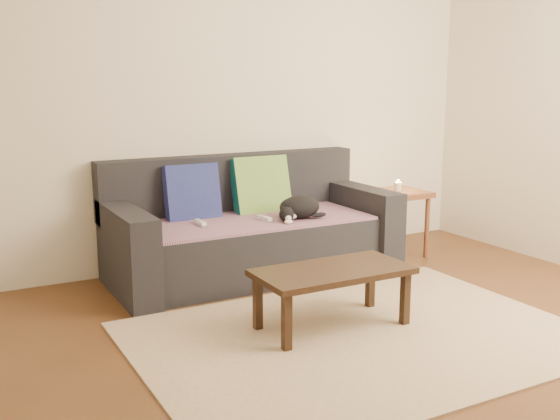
{
  "coord_description": "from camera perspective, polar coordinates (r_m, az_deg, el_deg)",
  "views": [
    {
      "loc": [
        -2.07,
        -2.71,
        1.45
      ],
      "look_at": [
        0.05,
        1.2,
        0.55
      ],
      "focal_mm": 42.0,
      "sensor_mm": 36.0,
      "label": 1
    }
  ],
  "objects": [
    {
      "name": "sofa",
      "position": [
        4.89,
        -2.59,
        -2.06
      ],
      "size": [
        2.1,
        0.94,
        0.87
      ],
      "color": "#232328",
      "rests_on": "ground"
    },
    {
      "name": "wii_remote_a",
      "position": [
        4.61,
        -6.95,
        -1.11
      ],
      "size": [
        0.04,
        0.15,
        0.03
      ],
      "primitive_type": "cube",
      "rotation": [
        0.0,
        0.0,
        1.57
      ],
      "color": "white",
      "rests_on": "throw_blanket"
    },
    {
      "name": "ground",
      "position": [
        3.71,
        8.36,
        -11.72
      ],
      "size": [
        4.5,
        4.5,
        0.0
      ],
      "primitive_type": "plane",
      "color": "brown",
      "rests_on": "ground"
    },
    {
      "name": "cat",
      "position": [
        4.77,
        1.62,
        0.18
      ],
      "size": [
        0.38,
        0.28,
        0.16
      ],
      "rotation": [
        0.0,
        0.0,
        -0.14
      ],
      "color": "black",
      "rests_on": "throw_blanket"
    },
    {
      "name": "candle",
      "position": [
        5.43,
        10.23,
        2.05
      ],
      "size": [
        0.06,
        0.06,
        0.09
      ],
      "color": "beige",
      "rests_on": "side_table"
    },
    {
      "name": "throw_blanket",
      "position": [
        4.79,
        -2.12,
        -0.88
      ],
      "size": [
        1.66,
        0.74,
        0.02
      ],
      "primitive_type": "cube",
      "color": "#3F274A",
      "rests_on": "sofa"
    },
    {
      "name": "rug",
      "position": [
        3.82,
        6.99,
        -10.89
      ],
      "size": [
        2.5,
        1.8,
        0.01
      ],
      "primitive_type": "cube",
      "color": "tan",
      "rests_on": "ground"
    },
    {
      "name": "cushion_green",
      "position": [
        5.05,
        -1.68,
        2.09
      ],
      "size": [
        0.45,
        0.23,
        0.47
      ],
      "primitive_type": "cube",
      "rotation": [
        -0.26,
        0.0,
        0.0
      ],
      "color": "#0D5452",
      "rests_on": "throw_blanket"
    },
    {
      "name": "coffee_table",
      "position": [
        3.84,
        4.6,
        -5.76
      ],
      "size": [
        0.91,
        0.46,
        0.36
      ],
      "color": "black",
      "rests_on": "rug"
    },
    {
      "name": "back_wall",
      "position": [
        5.15,
        -4.81,
        9.73
      ],
      "size": [
        4.5,
        0.04,
        2.6
      ],
      "primitive_type": "cube",
      "color": "beige",
      "rests_on": "ground"
    },
    {
      "name": "wii_remote_b",
      "position": [
        4.72,
        -1.37,
        -0.73
      ],
      "size": [
        0.05,
        0.15,
        0.03
      ],
      "primitive_type": "cube",
      "rotation": [
        0.0,
        0.0,
        1.7
      ],
      "color": "white",
      "rests_on": "throw_blanket"
    },
    {
      "name": "side_table",
      "position": [
        5.46,
        10.18,
        0.67
      ],
      "size": [
        0.43,
        0.43,
        0.54
      ],
      "color": "brown",
      "rests_on": "ground"
    },
    {
      "name": "cushion_navy",
      "position": [
        4.83,
        -7.67,
        1.55
      ],
      "size": [
        0.4,
        0.17,
        0.42
      ],
      "primitive_type": "cube",
      "rotation": [
        -0.19,
        0.0,
        0.0
      ],
      "color": "navy",
      "rests_on": "throw_blanket"
    }
  ]
}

